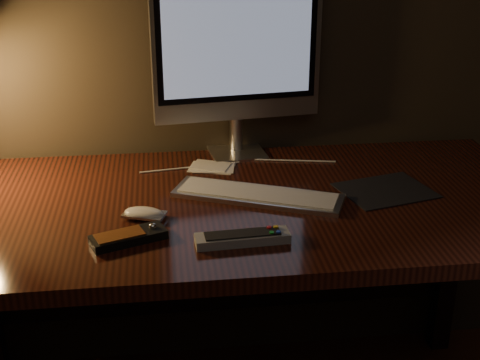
{
  "coord_description": "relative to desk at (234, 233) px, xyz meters",
  "views": [
    {
      "loc": [
        -0.18,
        0.33,
        1.46
      ],
      "look_at": [
        -0.01,
        1.73,
        0.86
      ],
      "focal_mm": 50.0,
      "sensor_mm": 36.0,
      "label": 1
    }
  ],
  "objects": [
    {
      "name": "media_remote",
      "position": [
        -0.27,
        -0.26,
        0.14
      ],
      "size": [
        0.18,
        0.12,
        0.03
      ],
      "rotation": [
        0.0,
        0.0,
        0.36
      ],
      "color": "black",
      "rests_on": "desk"
    },
    {
      "name": "desk",
      "position": [
        0.0,
        0.0,
        0.0
      ],
      "size": [
        1.6,
        0.75,
        0.75
      ],
      "color": "#39150D",
      "rests_on": "ground"
    },
    {
      "name": "mousepad",
      "position": [
        0.39,
        -0.06,
        0.13
      ],
      "size": [
        0.27,
        0.23,
        0.0
      ],
      "primitive_type": "cube",
      "rotation": [
        0.0,
        0.0,
        0.25
      ],
      "color": "black",
      "rests_on": "desk"
    },
    {
      "name": "papers",
      "position": [
        -0.05,
        0.16,
        0.13
      ],
      "size": [
        0.14,
        0.12,
        0.01
      ],
      "primitive_type": "cube",
      "rotation": [
        0.0,
        0.0,
        -0.29
      ],
      "color": "white",
      "rests_on": "desk"
    },
    {
      "name": "keyboard",
      "position": [
        0.06,
        -0.06,
        0.14
      ],
      "size": [
        0.44,
        0.28,
        0.02
      ],
      "primitive_type": "cube",
      "rotation": [
        0.0,
        0.0,
        -0.41
      ],
      "color": "silver",
      "rests_on": "desk"
    },
    {
      "name": "cable",
      "position": [
        0.04,
        0.16,
        0.13
      ],
      "size": [
        0.56,
        0.03,
        0.0
      ],
      "primitive_type": "cylinder",
      "rotation": [
        0.0,
        1.57,
        -0.05
      ],
      "color": "white",
      "rests_on": "desk"
    },
    {
      "name": "tv_remote",
      "position": [
        -0.01,
        -0.3,
        0.14
      ],
      "size": [
        0.21,
        0.07,
        0.03
      ],
      "rotation": [
        0.0,
        0.0,
        0.06
      ],
      "color": "#949799",
      "rests_on": "desk"
    },
    {
      "name": "monitor",
      "position": [
        0.04,
        0.26,
        0.43
      ],
      "size": [
        0.49,
        0.16,
        0.51
      ],
      "rotation": [
        0.0,
        0.0,
        0.12
      ],
      "color": "silver",
      "rests_on": "desk"
    },
    {
      "name": "mouse",
      "position": [
        -0.23,
        -0.15,
        0.14
      ],
      "size": [
        0.11,
        0.08,
        0.02
      ],
      "primitive_type": "ellipsoid",
      "rotation": [
        0.0,
        0.0,
        -0.36
      ],
      "color": "white",
      "rests_on": "desk"
    }
  ]
}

